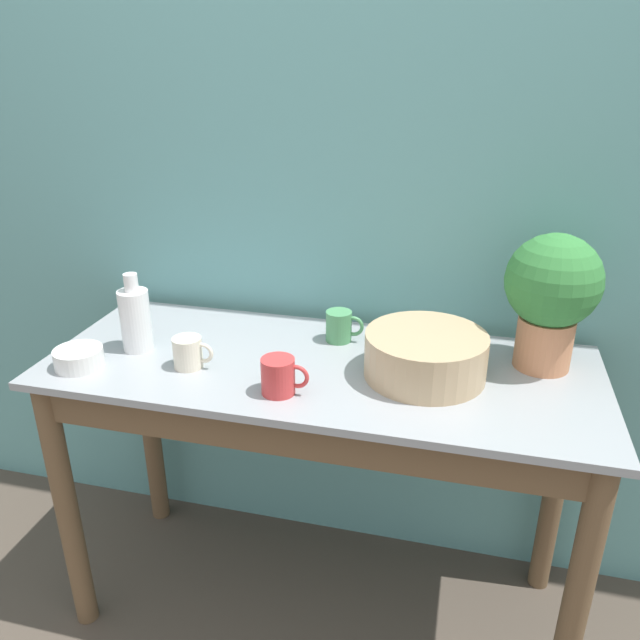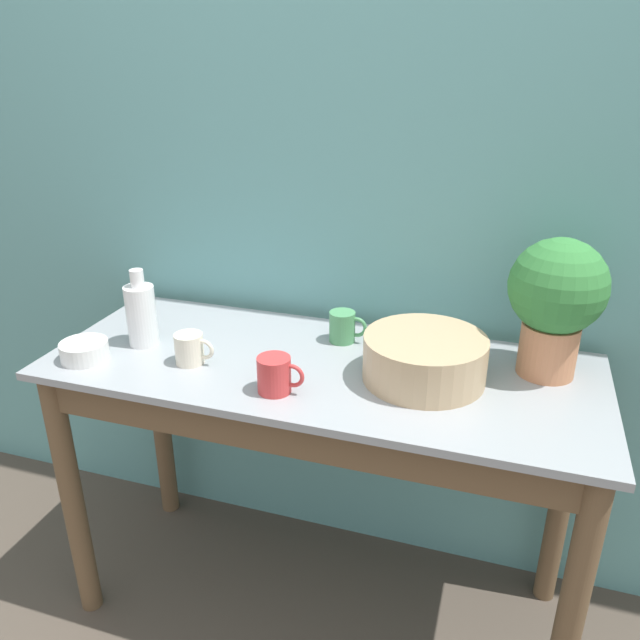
% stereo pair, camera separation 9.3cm
% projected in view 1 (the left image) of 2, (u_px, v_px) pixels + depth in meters
% --- Properties ---
extents(wall_back, '(6.00, 0.05, 2.40)m').
position_uv_depth(wall_back, '(350.00, 181.00, 1.71)').
color(wall_back, '#609E9E').
rests_on(wall_back, ground_plane).
extents(counter_table, '(1.39, 0.56, 0.80)m').
position_uv_depth(counter_table, '(318.00, 425.00, 1.62)').
color(counter_table, brown).
rests_on(counter_table, ground_plane).
extents(potted_plant, '(0.23, 0.23, 0.34)m').
position_uv_depth(potted_plant, '(552.00, 292.00, 1.48)').
color(potted_plant, tan).
rests_on(potted_plant, counter_table).
extents(bowl_wash_large, '(0.29, 0.29, 0.11)m').
position_uv_depth(bowl_wash_large, '(425.00, 355.00, 1.49)').
color(bowl_wash_large, tan).
rests_on(bowl_wash_large, counter_table).
extents(bottle_tall, '(0.08, 0.08, 0.21)m').
position_uv_depth(bottle_tall, '(135.00, 318.00, 1.62)').
color(bottle_tall, white).
rests_on(bottle_tall, counter_table).
extents(mug_cream, '(0.10, 0.07, 0.08)m').
position_uv_depth(mug_cream, '(189.00, 353.00, 1.54)').
color(mug_cream, beige).
rests_on(mug_cream, counter_table).
extents(mug_green, '(0.10, 0.07, 0.08)m').
position_uv_depth(mug_green, '(340.00, 326.00, 1.68)').
color(mug_green, '#4C935B').
rests_on(mug_green, counter_table).
extents(mug_red, '(0.11, 0.08, 0.09)m').
position_uv_depth(mug_red, '(279.00, 376.00, 1.42)').
color(mug_red, '#C63838').
rests_on(mug_red, counter_table).
extents(bowl_small_enamel_white, '(0.12, 0.12, 0.05)m').
position_uv_depth(bowl_small_enamel_white, '(79.00, 358.00, 1.55)').
color(bowl_small_enamel_white, silver).
rests_on(bowl_small_enamel_white, counter_table).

